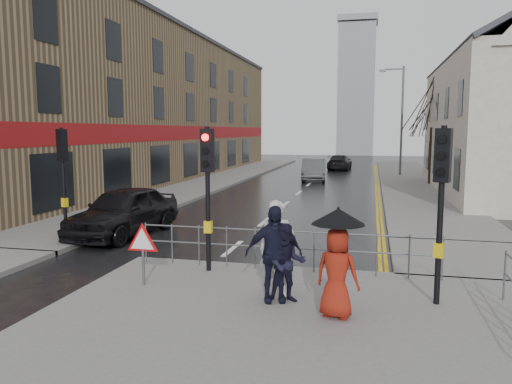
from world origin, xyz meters
The scene contains 22 objects.
ground centered at (0.00, 0.00, 0.00)m, with size 120.00×120.00×0.00m, color black.
near_pavement centered at (3.00, -3.50, 0.07)m, with size 10.00×9.00×0.14m, color #605E5B.
left_pavement centered at (-6.50, 23.00, 0.07)m, with size 4.00×44.00×0.14m, color #605E5B.
right_pavement centered at (6.50, 25.00, 0.07)m, with size 4.00×40.00×0.14m, color #605E5B.
pavement_bridge_right centered at (6.50, 3.00, 0.07)m, with size 4.00×4.20×0.14m, color #605E5B.
building_left_terrace centered at (-12.00, 22.00, 5.00)m, with size 8.00×42.00×10.00m, color olive.
church_tower centered at (1.50, 62.00, 9.00)m, with size 5.00×5.00×18.00m, color gray.
traffic_signal_near_left centered at (0.20, 0.20, 2.46)m, with size 0.28×0.27×3.40m.
traffic_signal_near_right centered at (5.20, -1.00, 2.46)m, with size 0.34×0.33×3.40m.
traffic_signal_far_left centered at (-5.50, 3.00, 2.46)m, with size 0.34×0.33×3.40m.
guard_railing_front centered at (1.95, 0.60, 0.86)m, with size 7.14×0.04×1.00m.
warning_sign centered at (-0.80, -1.21, 1.04)m, with size 0.80×0.07×1.35m.
street_lamp centered at (5.82, 28.00, 4.71)m, with size 1.83×0.25×8.00m.
tree_near centered at (7.50, 22.00, 5.14)m, with size 2.40×2.40×6.58m.
tree_far centered at (8.00, 30.00, 4.42)m, with size 2.40×2.40×5.64m.
pedestrian_a centered at (2.11, -1.20, 1.11)m, with size 0.70×0.46×1.93m, color beige.
pedestrian_b centered at (2.37, -1.54, 0.91)m, with size 0.75×0.58×1.54m, color black.
pedestrian_with_umbrella centered at (3.37, -2.13, 1.23)m, with size 0.96×0.96×1.96m.
pedestrian_d centered at (2.12, -1.55, 1.08)m, with size 1.11×0.46×1.89m, color black.
car_parked centered at (-4.00, 4.00, 0.81)m, with size 1.91×4.75×1.62m, color black.
car_mid centered at (-0.01, 23.70, 0.75)m, with size 1.59×4.55×1.50m, color #434648.
car_far centered at (1.15, 33.64, 0.67)m, with size 1.87×4.59×1.33m, color black.
Camera 1 is at (3.92, -10.79, 3.45)m, focal length 35.00 mm.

